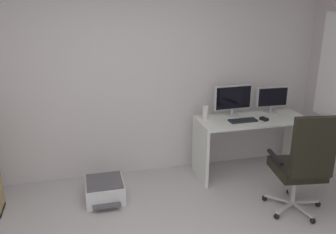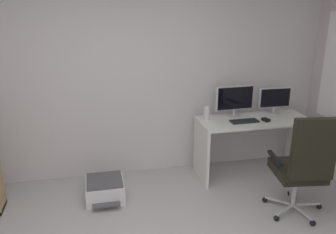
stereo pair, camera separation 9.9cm
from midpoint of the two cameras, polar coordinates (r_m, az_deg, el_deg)
wall_back at (r=4.34m, az=-7.42°, el=7.44°), size 5.24×0.10×2.68m
desk at (r=4.57m, az=14.14°, el=-2.74°), size 1.38×0.56×0.76m
monitor_main at (r=4.48m, az=11.38°, el=2.86°), size 0.50×0.18×0.39m
monitor_secondary at (r=4.73m, az=17.46°, el=2.81°), size 0.42×0.18×0.34m
keyboard at (r=4.36m, az=12.89°, el=-0.66°), size 0.34×0.14×0.02m
computer_mouse at (r=4.45m, az=16.17°, el=-0.43°), size 0.08×0.11×0.03m
desktop_speaker at (r=4.34m, az=6.94°, el=0.67°), size 0.07×0.07×0.17m
office_chair at (r=3.81m, az=21.77°, el=-7.14°), size 0.62×0.64×1.14m
printer at (r=4.14m, az=-9.47°, el=-11.42°), size 0.43×0.51×0.24m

